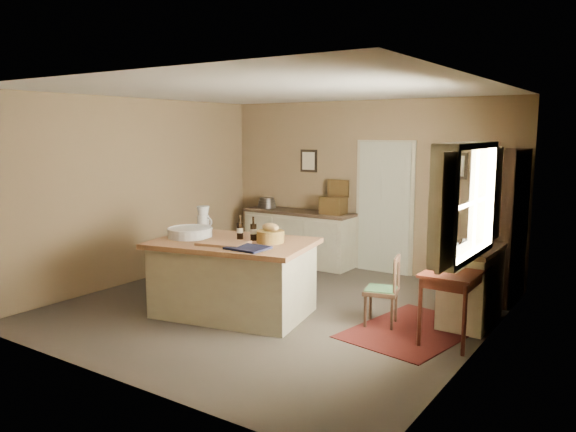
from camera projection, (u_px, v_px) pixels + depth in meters
name	position (u px, v px, depth m)	size (l,w,h in m)	color
ground	(276.00, 308.00, 7.10)	(5.00, 5.00, 0.00)	#4B443A
wall_back	(365.00, 186.00, 8.95)	(5.00, 0.10, 2.70)	olive
wall_front	(109.00, 232.00, 4.85)	(5.00, 0.10, 2.70)	olive
wall_left	(137.00, 190.00, 8.27)	(0.10, 5.00, 2.70)	olive
wall_right	(483.00, 220.00, 5.52)	(0.10, 5.00, 2.70)	olive
ceiling	(275.00, 90.00, 6.70)	(5.00, 5.00, 0.00)	silver
door	(384.00, 206.00, 8.78)	(0.97, 0.06, 2.11)	beige
framed_prints	(377.00, 163.00, 8.77)	(2.82, 0.02, 0.38)	black
window	(470.00, 201.00, 5.37)	(0.25, 1.99, 1.12)	beige
work_island	(233.00, 275.00, 6.82)	(2.10, 1.58, 1.20)	beige
sideboard	(299.00, 235.00, 9.42)	(1.92, 0.55, 1.18)	beige
rug	(413.00, 330.00, 6.29)	(1.10, 1.60, 0.01)	#4C1210
writing_desk	(455.00, 279.00, 5.94)	(0.54, 0.88, 0.82)	#3A160E
desk_chair	(381.00, 291.00, 6.43)	(0.37, 0.37, 0.80)	black
right_cabinet	(471.00, 285.00, 6.48)	(0.54, 0.97, 0.99)	beige
shelving_unit	(511.00, 226.00, 7.27)	(0.34, 0.90, 1.99)	black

